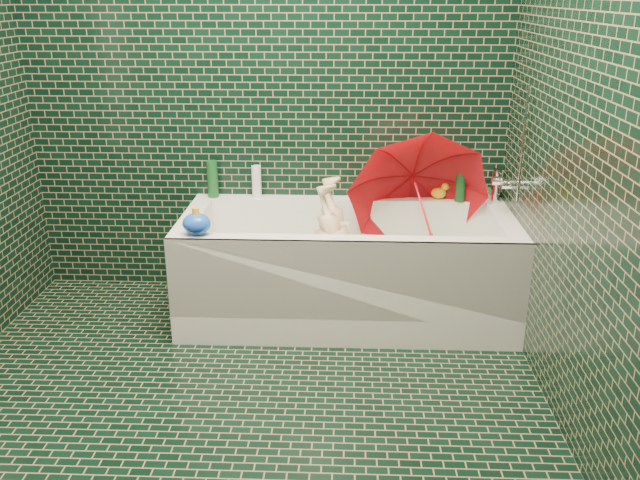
{
  "coord_description": "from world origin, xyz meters",
  "views": [
    {
      "loc": [
        0.45,
        -2.25,
        1.63
      ],
      "look_at": [
        0.32,
        0.82,
        0.49
      ],
      "focal_mm": 38.0,
      "sensor_mm": 36.0,
      "label": 1
    }
  ],
  "objects_px": {
    "child": "(343,263)",
    "rubber_duck": "(440,192)",
    "bath_toy": "(197,224)",
    "umbrella": "(422,208)",
    "bathtub": "(347,279)"
  },
  "relations": [
    {
      "from": "child",
      "to": "rubber_duck",
      "type": "xyz_separation_m",
      "value": [
        0.53,
        0.37,
        0.28
      ]
    },
    {
      "from": "child",
      "to": "rubber_duck",
      "type": "distance_m",
      "value": 0.7
    },
    {
      "from": "child",
      "to": "bath_toy",
      "type": "xyz_separation_m",
      "value": [
        -0.69,
        -0.28,
        0.3
      ]
    },
    {
      "from": "umbrella",
      "to": "child",
      "type": "bearing_deg",
      "value": -166.27
    },
    {
      "from": "umbrella",
      "to": "rubber_duck",
      "type": "bearing_deg",
      "value": 65.29
    },
    {
      "from": "child",
      "to": "umbrella",
      "type": "xyz_separation_m",
      "value": [
        0.4,
        0.1,
        0.27
      ]
    },
    {
      "from": "umbrella",
      "to": "bath_toy",
      "type": "bearing_deg",
      "value": -161.09
    },
    {
      "from": "child",
      "to": "bath_toy",
      "type": "relative_size",
      "value": 5.52
    },
    {
      "from": "bathtub",
      "to": "umbrella",
      "type": "distance_m",
      "value": 0.54
    },
    {
      "from": "child",
      "to": "umbrella",
      "type": "height_order",
      "value": "umbrella"
    },
    {
      "from": "bath_toy",
      "to": "bathtub",
      "type": "bearing_deg",
      "value": 7.76
    },
    {
      "from": "umbrella",
      "to": "rubber_duck",
      "type": "relative_size",
      "value": 6.39
    },
    {
      "from": "bathtub",
      "to": "bath_toy",
      "type": "xyz_separation_m",
      "value": [
        -0.71,
        -0.29,
        0.4
      ]
    },
    {
      "from": "bathtub",
      "to": "child",
      "type": "xyz_separation_m",
      "value": [
        -0.02,
        -0.02,
        0.1
      ]
    },
    {
      "from": "bathtub",
      "to": "umbrella",
      "type": "xyz_separation_m",
      "value": [
        0.38,
        0.08,
        0.37
      ]
    }
  ]
}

